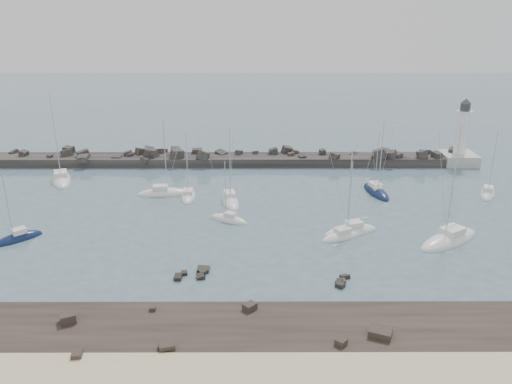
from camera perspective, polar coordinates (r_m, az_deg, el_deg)
ground at (r=71.29m, az=-3.08°, el=-5.69°), size 400.00×400.00×0.00m
rock_shelf at (r=52.41m, az=-4.38°, el=-16.22°), size 140.00×12.00×2.01m
rock_cluster_near at (r=63.35m, az=-6.87°, el=-9.28°), size 4.23×3.53×1.17m
rock_cluster_far at (r=62.07m, az=9.81°, el=-10.05°), size 2.23×3.37×0.95m
breakwater at (r=107.13m, az=-6.00°, el=3.40°), size 115.00×7.78×5.52m
lighthouse at (r=114.37m, az=22.20°, el=4.50°), size 7.00×7.00×14.60m
sailboat_1 at (r=103.32m, az=-21.35°, el=1.34°), size 7.44×11.77×17.71m
sailboat_2 at (r=79.34m, az=-25.54°, el=-4.86°), size 6.50×6.31×11.24m
sailboat_3 at (r=88.59m, az=-7.75°, el=-0.46°), size 2.92×8.00×12.43m
sailboat_4 at (r=90.37m, az=-10.55°, el=-0.19°), size 9.45×3.88×14.54m
sailboat_5 at (r=78.10m, az=-3.11°, el=-3.19°), size 6.69×4.97×10.50m
sailboat_6 at (r=85.50m, az=-2.99°, el=-1.05°), size 4.50×9.31×14.19m
sailboat_7 at (r=73.78m, az=10.05°, el=-4.95°), size 7.99×5.87×12.29m
sailboat_8 at (r=92.14m, az=13.55°, el=-0.02°), size 4.48×9.38×14.33m
sailboat_9 at (r=75.20m, az=10.79°, el=-4.48°), size 8.90×5.29×13.58m
sailboat_10 at (r=92.11m, az=13.50°, el=-0.03°), size 3.31×7.69×11.83m
sailboat_11 at (r=76.33m, az=21.18°, el=-5.18°), size 11.62×9.57×18.22m
sailboat_12 at (r=97.85m, az=24.94°, el=-0.20°), size 5.66×7.94×12.34m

